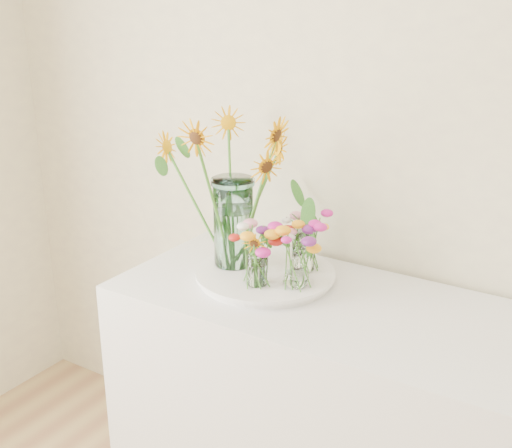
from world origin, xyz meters
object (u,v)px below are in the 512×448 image
(mason_jar, at_px, (233,222))
(small_vase_c, at_px, (303,252))
(counter, at_px, (334,430))
(small_vase_b, at_px, (297,271))
(small_vase_a, at_px, (257,268))
(tray, at_px, (265,276))

(mason_jar, relative_size, small_vase_c, 2.30)
(counter, xyz_separation_m, small_vase_b, (-0.14, -0.02, 0.53))
(counter, height_order, small_vase_b, small_vase_b)
(small_vase_a, xyz_separation_m, small_vase_b, (0.11, 0.05, -0.00))
(tray, bearing_deg, small_vase_b, -18.19)
(tray, relative_size, small_vase_b, 3.79)
(small_vase_b, distance_m, small_vase_c, 0.13)
(counter, xyz_separation_m, small_vase_c, (-0.18, 0.11, 0.54))
(small_vase_b, bearing_deg, small_vase_c, 109.72)
(small_vase_a, bearing_deg, small_vase_c, 70.12)
(mason_jar, height_order, small_vase_a, mason_jar)
(counter, bearing_deg, tray, 174.47)
(counter, distance_m, small_vase_a, 0.59)
(mason_jar, bearing_deg, tray, 1.57)
(mason_jar, relative_size, small_vase_b, 2.66)
(small_vase_a, relative_size, small_vase_b, 1.01)
(counter, height_order, tray, tray)
(small_vase_b, relative_size, small_vase_c, 0.87)
(small_vase_a, height_order, small_vase_c, small_vase_c)
(counter, bearing_deg, small_vase_a, -163.80)
(tray, bearing_deg, counter, -5.53)
(counter, xyz_separation_m, small_vase_a, (-0.24, -0.07, 0.53))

